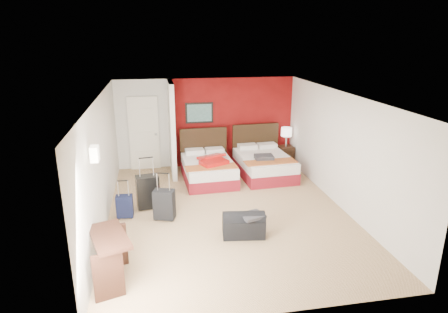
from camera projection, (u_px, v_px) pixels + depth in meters
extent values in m
plane|color=tan|center=(228.00, 212.00, 8.38)|extent=(6.50, 6.50, 0.00)
cube|color=silver|center=(206.00, 123.00, 11.05)|extent=(5.00, 0.04, 2.50)
cube|color=silver|center=(102.00, 164.00, 7.58)|extent=(0.04, 6.50, 2.50)
cube|color=black|center=(199.00, 113.00, 10.87)|extent=(0.78, 0.03, 0.58)
cube|color=white|center=(94.00, 154.00, 5.99)|extent=(0.12, 0.20, 0.24)
cube|color=maroon|center=(232.00, 122.00, 11.16)|extent=(3.50, 0.04, 2.50)
cube|color=silver|center=(172.00, 129.00, 10.28)|extent=(0.12, 1.20, 2.50)
cube|color=silver|center=(144.00, 133.00, 10.77)|extent=(0.82, 0.06, 2.05)
cube|color=silver|center=(208.00, 171.00, 10.10)|extent=(1.32, 1.83, 0.53)
cube|color=silver|center=(264.00, 166.00, 10.45)|extent=(1.40, 1.93, 0.56)
cube|color=#B5120F|center=(213.00, 160.00, 9.93)|extent=(0.96, 1.08, 0.11)
cube|color=#323237|center=(264.00, 157.00, 10.05)|extent=(0.49, 0.40, 0.11)
cube|color=black|center=(285.00, 156.00, 11.31)|extent=(0.44, 0.44, 0.56)
cylinder|color=silver|center=(286.00, 137.00, 11.14)|extent=(0.38, 0.38, 0.55)
cube|color=black|center=(148.00, 193.00, 8.46)|extent=(0.52, 0.37, 0.72)
cube|color=black|center=(164.00, 206.00, 7.96)|extent=(0.48, 0.37, 0.61)
cube|color=black|center=(125.00, 207.00, 8.05)|extent=(0.34, 0.22, 0.47)
cube|color=black|center=(244.00, 226.00, 7.35)|extent=(0.84, 0.52, 0.40)
cube|color=#323236|center=(252.00, 216.00, 7.26)|extent=(0.51, 0.46, 0.06)
cube|color=black|center=(111.00, 259.00, 5.91)|extent=(0.75, 1.07, 0.81)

